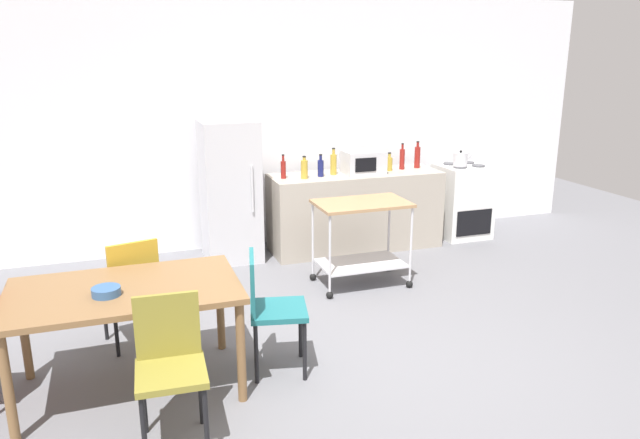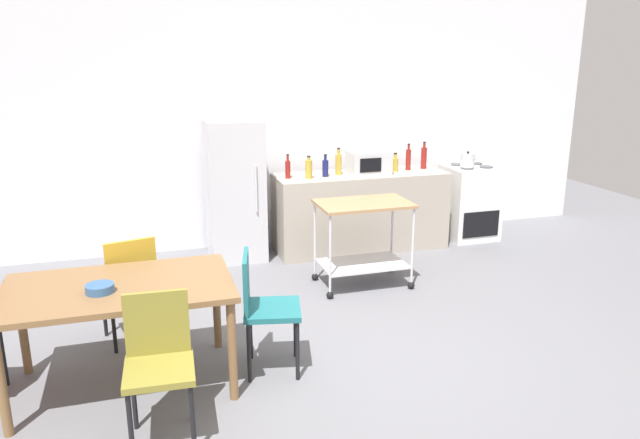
# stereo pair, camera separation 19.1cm
# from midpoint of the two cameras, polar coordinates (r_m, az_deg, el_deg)

# --- Properties ---
(ground_plane) EXTENTS (12.00, 12.00, 0.00)m
(ground_plane) POSITION_cam_midpoint_polar(r_m,az_deg,el_deg) (4.67, 4.05, -13.29)
(ground_plane) COLOR slate
(back_wall) EXTENTS (8.40, 0.12, 2.90)m
(back_wall) POSITION_cam_midpoint_polar(r_m,az_deg,el_deg) (7.19, -5.89, 9.10)
(back_wall) COLOR white
(back_wall) RESTS_ON ground_plane
(kitchen_counter) EXTENTS (2.00, 0.64, 0.90)m
(kitchen_counter) POSITION_cam_midpoint_polar(r_m,az_deg,el_deg) (7.07, 2.59, 0.81)
(kitchen_counter) COLOR #A89E8E
(kitchen_counter) RESTS_ON ground_plane
(dining_table) EXTENTS (1.50, 0.90, 0.75)m
(dining_table) POSITION_cam_midpoint_polar(r_m,az_deg,el_deg) (4.26, -19.23, -7.13)
(dining_table) COLOR brown
(dining_table) RESTS_ON ground_plane
(chair_olive) EXTENTS (0.42, 0.42, 0.89)m
(chair_olive) POSITION_cam_midpoint_polar(r_m,az_deg,el_deg) (3.73, -15.48, -12.77)
(chair_olive) COLOR olive
(chair_olive) RESTS_ON ground_plane
(chair_teal) EXTENTS (0.48, 0.48, 0.89)m
(chair_teal) POSITION_cam_midpoint_polar(r_m,az_deg,el_deg) (4.35, -6.09, -8.01)
(chair_teal) COLOR #1E666B
(chair_teal) RESTS_ON ground_plane
(chair_mustard) EXTENTS (0.48, 0.48, 0.89)m
(chair_mustard) POSITION_cam_midpoint_polar(r_m,az_deg,el_deg) (4.93, -18.50, -5.86)
(chair_mustard) COLOR gold
(chair_mustard) RESTS_ON ground_plane
(stove_oven) EXTENTS (0.60, 0.61, 0.92)m
(stove_oven) POSITION_cam_midpoint_polar(r_m,az_deg,el_deg) (7.73, 12.58, 1.74)
(stove_oven) COLOR white
(stove_oven) RESTS_ON ground_plane
(refrigerator) EXTENTS (0.60, 0.63, 1.55)m
(refrigerator) POSITION_cam_midpoint_polar(r_m,az_deg,el_deg) (6.71, -9.31, 2.66)
(refrigerator) COLOR silver
(refrigerator) RESTS_ON ground_plane
(kitchen_cart) EXTENTS (0.91, 0.57, 0.85)m
(kitchen_cart) POSITION_cam_midpoint_polar(r_m,az_deg,el_deg) (5.91, 3.02, -0.94)
(kitchen_cart) COLOR #A37A51
(kitchen_cart) RESTS_ON ground_plane
(bottle_soda) EXTENTS (0.06, 0.06, 0.27)m
(bottle_soda) POSITION_cam_midpoint_polar(r_m,az_deg,el_deg) (6.68, -4.32, 4.79)
(bottle_soda) COLOR maroon
(bottle_soda) RESTS_ON kitchen_counter
(bottle_sparkling_water) EXTENTS (0.08, 0.08, 0.25)m
(bottle_sparkling_water) POSITION_cam_midpoint_polar(r_m,az_deg,el_deg) (6.66, -2.32, 4.81)
(bottle_sparkling_water) COLOR gold
(bottle_sparkling_water) RESTS_ON kitchen_counter
(bottle_wine) EXTENTS (0.07, 0.07, 0.25)m
(bottle_wine) POSITION_cam_midpoint_polar(r_m,az_deg,el_deg) (6.76, -0.75, 4.93)
(bottle_wine) COLOR navy
(bottle_wine) RESTS_ON kitchen_counter
(bottle_vinegar) EXTENTS (0.07, 0.07, 0.31)m
(bottle_vinegar) POSITION_cam_midpoint_polar(r_m,az_deg,el_deg) (6.87, 0.48, 5.30)
(bottle_vinegar) COLOR gold
(bottle_vinegar) RESTS_ON kitchen_counter
(microwave) EXTENTS (0.46, 0.35, 0.26)m
(microwave) POSITION_cam_midpoint_polar(r_m,az_deg,el_deg) (6.96, 3.31, 5.45)
(microwave) COLOR silver
(microwave) RESTS_ON kitchen_counter
(bottle_hot_sauce) EXTENTS (0.07, 0.07, 0.22)m
(bottle_hot_sauce) POSITION_cam_midpoint_polar(r_m,az_deg,el_deg) (7.14, 5.81, 5.30)
(bottle_hot_sauce) COLOR gold
(bottle_hot_sauce) RESTS_ON kitchen_counter
(bottle_sesame_oil) EXTENTS (0.06, 0.06, 0.31)m
(bottle_sesame_oil) POSITION_cam_midpoint_polar(r_m,az_deg,el_deg) (7.24, 7.03, 5.75)
(bottle_sesame_oil) COLOR maroon
(bottle_sesame_oil) RESTS_ON kitchen_counter
(bottle_olive_oil) EXTENTS (0.07, 0.07, 0.32)m
(bottle_olive_oil) POSITION_cam_midpoint_polar(r_m,az_deg,el_deg) (7.35, 8.46, 5.90)
(bottle_olive_oil) COLOR maroon
(bottle_olive_oil) RESTS_ON kitchen_counter
(fruit_bowl) EXTENTS (0.18, 0.18, 0.06)m
(fruit_bowl) POSITION_cam_midpoint_polar(r_m,az_deg,el_deg) (4.14, -20.85, -6.40)
(fruit_bowl) COLOR #33598C
(fruit_bowl) RESTS_ON dining_table
(kettle) EXTENTS (0.24, 0.17, 0.19)m
(kettle) POSITION_cam_midpoint_polar(r_m,az_deg,el_deg) (7.47, 12.44, 5.59)
(kettle) COLOR silver
(kettle) RESTS_ON stove_oven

